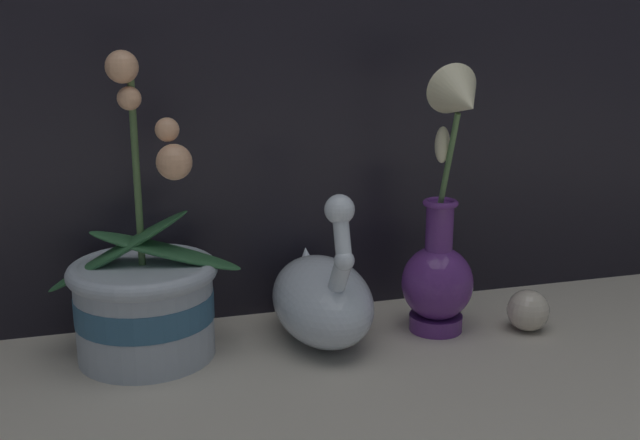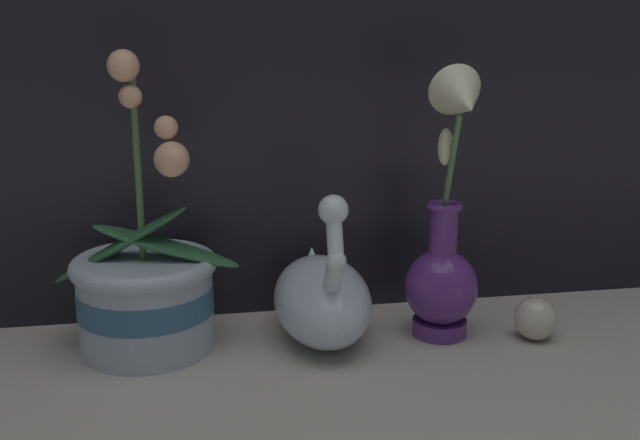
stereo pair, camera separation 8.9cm
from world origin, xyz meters
name	(u,v)px [view 2 (the right image)]	position (x,y,z in m)	size (l,w,h in m)	color
ground_plane	(338,377)	(0.00, 0.00, 0.00)	(2.80, 2.80, 0.00)	#BCB2A3
orchid_potted_plant	(146,290)	(-0.21, 0.12, 0.07)	(0.23, 0.17, 0.35)	#B2BCCC
swan_figurine	(319,296)	(0.00, 0.11, 0.06)	(0.12, 0.21, 0.20)	silver
blue_vase	(445,251)	(0.15, 0.09, 0.11)	(0.09, 0.13, 0.34)	#602D7F
glass_sphere	(536,319)	(0.26, 0.06, 0.03)	(0.05, 0.05, 0.05)	beige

